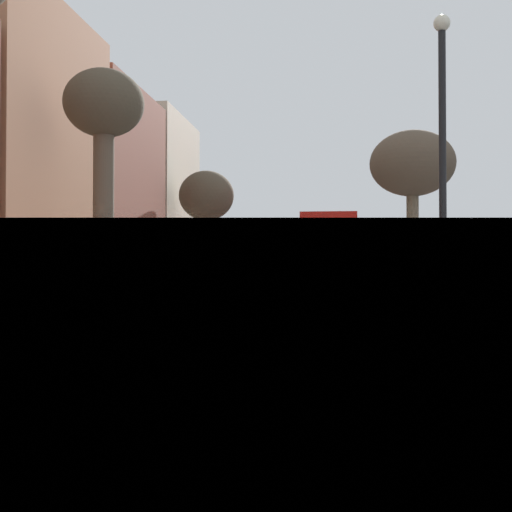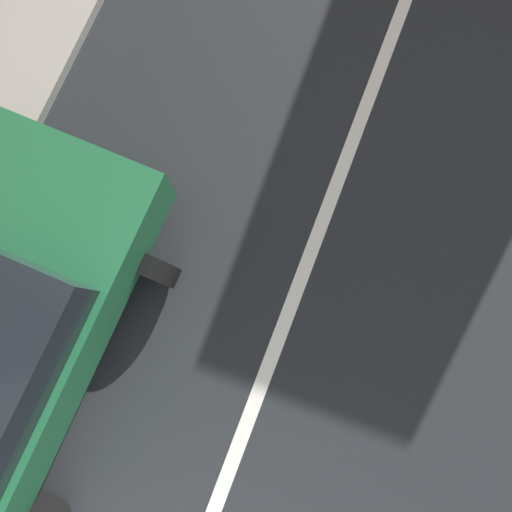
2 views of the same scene
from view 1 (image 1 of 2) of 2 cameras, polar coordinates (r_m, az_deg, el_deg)
ground_plane at (r=16.07m, az=-0.96°, el=-6.73°), size 84.00×84.00×0.00m
road_centre_line at (r=16.07m, az=-0.96°, el=-6.72°), size 0.16×54.00×0.01m
sidewalk_left at (r=17.47m, az=-17.16°, el=-6.03°), size 2.60×60.00×0.12m
sidewalk_right at (r=16.09m, az=16.69°, el=-6.46°), size 2.60×60.00×0.12m
double_decker_bus at (r=33.65m, az=6.39°, el=0.24°), size 3.78×11.52×4.06m
parked_car_green_left_0 at (r=18.97m, az=-7.33°, el=-3.05°), size 2.49×4.42×1.63m
parked_car_red_left_2 at (r=12.29m, az=-15.80°, el=-4.04°), size 2.55×4.31×1.63m
street_tree_left_0 at (r=33.78m, az=-4.46°, el=5.14°), size 2.90×2.90×6.59m
street_tree_right_3 at (r=24.55m, az=13.80°, el=7.79°), size 3.14×3.14×6.57m
street_tree_left_4 at (r=19.74m, az=-13.44°, el=11.59°), size 2.37×2.37×7.34m
lamppost_right at (r=12.81m, az=16.33°, el=8.96°), size 0.32×0.32×6.31m
litter_bin_right at (r=14.86m, az=18.99°, el=-4.38°), size 0.55×0.55×1.17m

